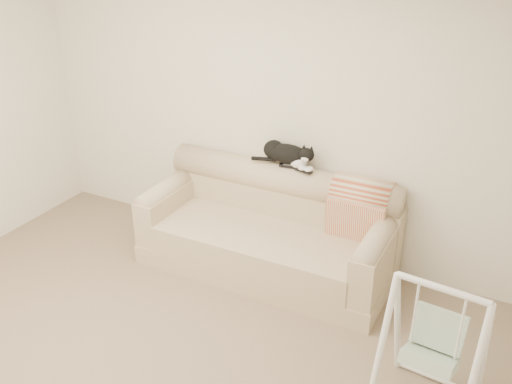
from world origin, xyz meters
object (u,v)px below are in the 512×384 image
at_px(remote_a, 289,166).
at_px(tuxedo_cat, 287,154).
at_px(remote_b, 303,170).
at_px(baby_swing, 432,350).
at_px(sofa, 270,231).

xyz_separation_m(remote_a, tuxedo_cat, (-0.03, 0.02, 0.10)).
xyz_separation_m(remote_b, baby_swing, (1.41, -1.26, -0.43)).
bearing_deg(sofa, remote_a, 71.83).
relative_size(sofa, remote_a, 11.94).
relative_size(remote_a, baby_swing, 0.19).
bearing_deg(remote_b, tuxedo_cat, 163.92).
bearing_deg(sofa, remote_b, 42.47).
bearing_deg(remote_b, sofa, -137.53).
bearing_deg(remote_a, remote_b, -11.41).
relative_size(remote_b, baby_swing, 0.18).
bearing_deg(remote_a, sofa, -108.17).
distance_m(remote_a, baby_swing, 2.06).
height_order(remote_b, baby_swing, baby_swing).
distance_m(remote_a, tuxedo_cat, 0.10).
distance_m(sofa, remote_b, 0.63).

